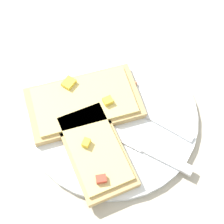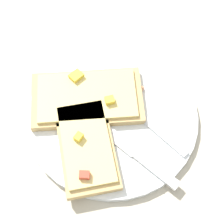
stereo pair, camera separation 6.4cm
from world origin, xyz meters
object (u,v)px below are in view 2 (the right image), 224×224
pizza_slice_main (87,97)px  pizza_slice_corner (86,145)px  fork (133,110)px  knife (131,150)px  plate (112,116)px

pizza_slice_main → pizza_slice_corner: bearing=-93.4°
fork → pizza_slice_main: (0.08, -0.00, 0.01)m
fork → knife: bearing=130.3°
pizza_slice_main → knife: bearing=-56.4°
fork → pizza_slice_main: 0.08m
knife → pizza_slice_main: 0.12m
pizza_slice_corner → knife: bearing=-104.9°
pizza_slice_main → pizza_slice_corner: size_ratio=1.16×
plate → knife: 0.07m
fork → pizza_slice_main: size_ratio=0.89×
knife → pizza_slice_main: size_ratio=0.97×
pizza_slice_corner → plate: bearing=-45.5°
fork → knife: 0.08m
plate → fork: size_ratio=1.55×
knife → pizza_slice_main: bearing=-11.0°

